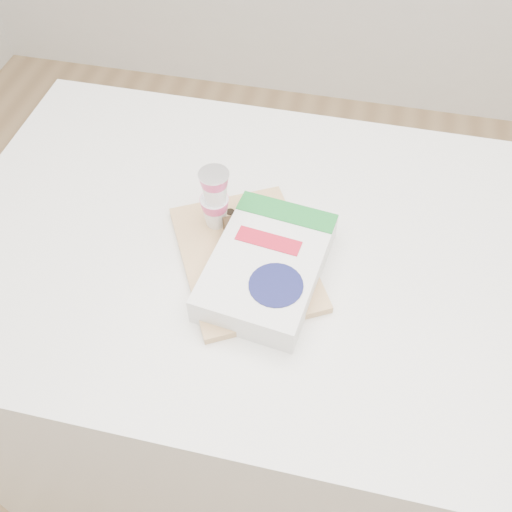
{
  "coord_description": "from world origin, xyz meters",
  "views": [
    {
      "loc": [
        0.15,
        -0.76,
        1.96
      ],
      "look_at": [
        -0.0,
        -0.07,
        1.07
      ],
      "focal_mm": 40.0,
      "sensor_mm": 36.0,
      "label": 1
    }
  ],
  "objects_px": {
    "table": "(263,361)",
    "cutting_board": "(246,257)",
    "bananas": "(242,256)",
    "yogurt_stack": "(215,198)",
    "cereal_box": "(267,266)"
  },
  "relations": [
    {
      "from": "cereal_box",
      "to": "yogurt_stack",
      "type": "bearing_deg",
      "value": 149.29
    },
    {
      "from": "table",
      "to": "cereal_box",
      "type": "height_order",
      "value": "cereal_box"
    },
    {
      "from": "table",
      "to": "cutting_board",
      "type": "distance_m",
      "value": 0.53
    },
    {
      "from": "cutting_board",
      "to": "bananas",
      "type": "height_order",
      "value": "bananas"
    },
    {
      "from": "table",
      "to": "cutting_board",
      "type": "xyz_separation_m",
      "value": [
        -0.03,
        -0.05,
        0.53
      ]
    },
    {
      "from": "table",
      "to": "cutting_board",
      "type": "height_order",
      "value": "cutting_board"
    },
    {
      "from": "table",
      "to": "yogurt_stack",
      "type": "xyz_separation_m",
      "value": [
        -0.11,
        0.02,
        0.61
      ]
    },
    {
      "from": "cutting_board",
      "to": "cereal_box",
      "type": "height_order",
      "value": "cereal_box"
    },
    {
      "from": "cutting_board",
      "to": "cereal_box",
      "type": "relative_size",
      "value": 1.05
    },
    {
      "from": "cutting_board",
      "to": "cereal_box",
      "type": "bearing_deg",
      "value": -60.52
    },
    {
      "from": "table",
      "to": "yogurt_stack",
      "type": "relative_size",
      "value": 9.47
    },
    {
      "from": "table",
      "to": "bananas",
      "type": "xyz_separation_m",
      "value": [
        -0.03,
        -0.07,
        0.56
      ]
    },
    {
      "from": "cutting_board",
      "to": "bananas",
      "type": "xyz_separation_m",
      "value": [
        -0.0,
        -0.02,
        0.03
      ]
    },
    {
      "from": "table",
      "to": "cutting_board",
      "type": "relative_size",
      "value": 4.0
    },
    {
      "from": "table",
      "to": "yogurt_stack",
      "type": "distance_m",
      "value": 0.62
    }
  ]
}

